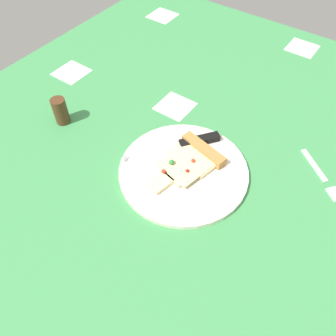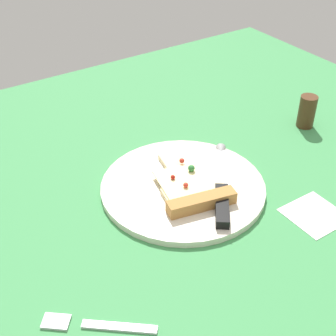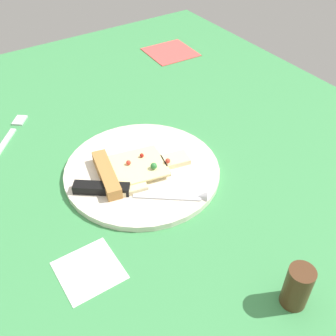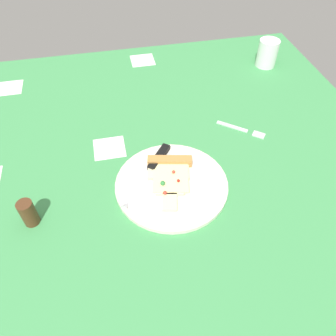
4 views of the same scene
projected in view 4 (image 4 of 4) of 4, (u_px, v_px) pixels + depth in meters
ground_plane at (164, 165)px, 94.45cm from camera, size 133.63×133.63×3.00cm
plate at (170, 185)px, 86.76cm from camera, size 29.45×29.45×1.18cm
pizza_slice at (170, 174)px, 87.51cm from camera, size 12.96×18.66×2.53cm
knife at (151, 168)px, 89.29cm from camera, size 16.19×20.38×2.45cm
drinking_glass at (267, 53)px, 125.00cm from camera, size 7.51×7.51×9.97cm
pepper_shaker at (28, 213)px, 77.14cm from camera, size 3.65×3.65×7.10cm
fork at (243, 129)px, 102.12cm from camera, size 13.01×11.05×0.80cm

